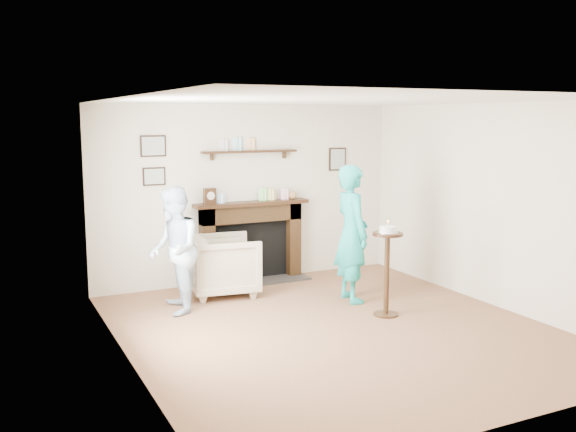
% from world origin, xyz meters
% --- Properties ---
extents(ground, '(5.00, 5.00, 0.00)m').
position_xyz_m(ground, '(0.00, 0.00, 0.00)').
color(ground, brown).
rests_on(ground, ground).
extents(room_shell, '(4.54, 5.02, 2.52)m').
position_xyz_m(room_shell, '(-0.00, 0.69, 1.62)').
color(room_shell, beige).
rests_on(room_shell, ground).
extents(armchair, '(0.98, 0.96, 0.79)m').
position_xyz_m(armchair, '(-0.61, 1.90, 0.00)').
color(armchair, tan).
rests_on(armchair, ground).
extents(man, '(0.70, 0.83, 1.52)m').
position_xyz_m(man, '(-1.41, 1.39, 0.00)').
color(man, '#A4BBCD').
rests_on(man, ground).
extents(woman, '(0.48, 0.68, 1.74)m').
position_xyz_m(woman, '(0.76, 0.92, 0.00)').
color(woman, '#1EA9AB').
rests_on(woman, ground).
extents(pedestal_table, '(0.36, 0.36, 1.14)m').
position_xyz_m(pedestal_table, '(0.80, 0.20, 0.70)').
color(pedestal_table, black).
rests_on(pedestal_table, ground).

